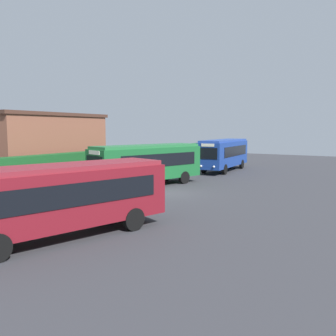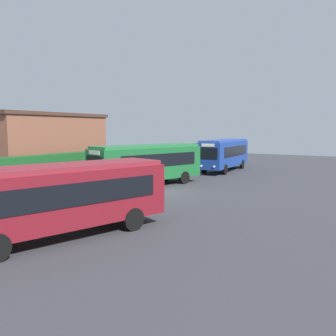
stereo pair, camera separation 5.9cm
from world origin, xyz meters
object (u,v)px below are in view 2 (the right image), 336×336
object	(u,v)px
bus_blue	(224,153)
person_left	(150,180)
bus_green	(147,162)
bus_maroon	(60,196)
person_center	(132,170)
person_right	(207,160)

from	to	relation	value
bus_blue	person_left	bearing A→B (deg)	-1.13
bus_blue	person_left	distance (m)	14.84
bus_green	bus_maroon	bearing A→B (deg)	35.71
bus_maroon	person_center	bearing A→B (deg)	-136.73
person_left	person_right	size ratio (longest dim) A/B	0.95
person_right	bus_blue	bearing A→B (deg)	87.64
bus_maroon	person_left	size ratio (longest dim) A/B	5.65
person_center	person_right	size ratio (longest dim) A/B	1.01
bus_maroon	bus_blue	bearing A→B (deg)	-155.74
person_center	person_left	bearing A→B (deg)	-168.27
bus_blue	person_left	size ratio (longest dim) A/B	5.82
bus_maroon	person_center	distance (m)	15.86
bus_green	bus_blue	xyz separation A→B (m)	(12.44, -1.14, 0.05)
bus_blue	person_right	size ratio (longest dim) A/B	5.51
bus_green	bus_blue	size ratio (longest dim) A/B	1.00
person_left	person_center	size ratio (longest dim) A/B	0.93
bus_blue	person_center	xyz separation A→B (m)	(-11.08, 3.68, -0.95)
person_left	bus_green	bearing A→B (deg)	-157.11
person_left	person_center	world-z (taller)	person_center
bus_blue	person_center	distance (m)	11.71
bus_green	person_left	xyz separation A→B (m)	(-2.36, -1.82, -0.96)
person_center	bus_green	bearing A→B (deg)	-155.97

